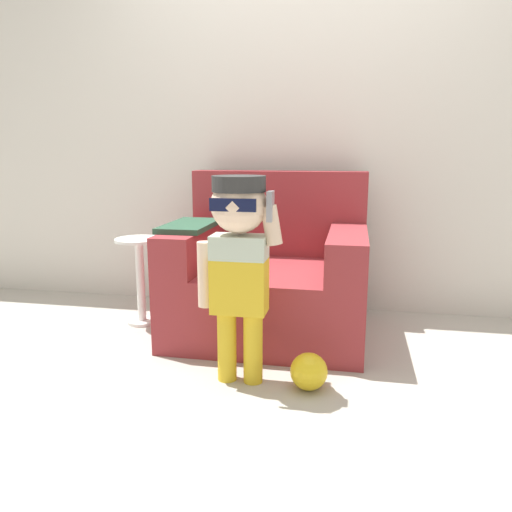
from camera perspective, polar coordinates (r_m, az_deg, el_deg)
The scene contains 6 objects.
ground_plane at distance 2.82m, azimuth 3.57°, elevation -10.15°, with size 10.00×10.00×0.00m, color #ADA89E.
wall_back at distance 3.38m, azimuth 5.66°, elevation 15.97°, with size 10.00×0.05×2.60m.
armchair at distance 2.94m, azimuth 1.60°, elevation -2.56°, with size 1.11×0.90×0.94m.
person_child at distance 2.22m, azimuth -1.99°, elevation 0.95°, with size 0.39×0.29×0.95m.
side_table at distance 3.15m, azimuth -13.11°, elevation -1.88°, with size 0.28×0.28×0.54m.
toy_ball at distance 2.32m, azimuth 6.06°, elevation -12.98°, with size 0.17×0.17×0.17m.
Camera 1 is at (0.34, -2.59, 1.06)m, focal length 35.00 mm.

